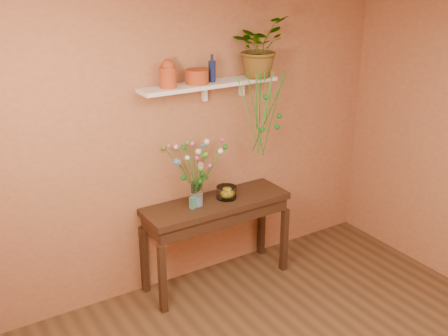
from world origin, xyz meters
name	(u,v)px	position (x,y,z in m)	size (l,w,h in m)	color
room	(353,228)	(0.00, 0.00, 1.35)	(4.04, 4.04, 2.70)	brown
sideboard	(216,213)	(0.04, 1.76, 0.72)	(1.40, 0.45, 0.85)	#3D2416
wall_shelf	(210,84)	(0.06, 1.87, 1.92)	(1.30, 0.24, 0.19)	white
terracotta_jug	(168,74)	(-0.35, 1.86, 2.05)	(0.18, 0.18, 0.24)	#B43C1F
terracotta_pot	(197,77)	(-0.07, 1.87, 2.00)	(0.20, 0.20, 0.12)	#B43C1F
blue_bottle	(212,71)	(0.08, 1.87, 2.03)	(0.07, 0.07, 0.24)	#141D44
spider_plant	(259,47)	(0.55, 1.84, 2.21)	(0.48, 0.42, 0.54)	#146F18
plant_fronds	(267,113)	(0.54, 1.68, 1.63)	(0.56, 0.46, 0.82)	#146F18
glass_vase	(197,196)	(-0.16, 1.76, 0.94)	(0.11, 0.11, 0.22)	white
bouquet	(196,161)	(-0.16, 1.76, 1.28)	(0.55, 0.48, 0.54)	#386B28
glass_bowl	(226,193)	(0.16, 1.76, 0.90)	(0.19, 0.19, 0.11)	white
lemon	(227,193)	(0.16, 1.76, 0.90)	(0.09, 0.09, 0.09)	yellow
carton	(193,203)	(-0.22, 1.73, 0.90)	(0.05, 0.04, 0.11)	teal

